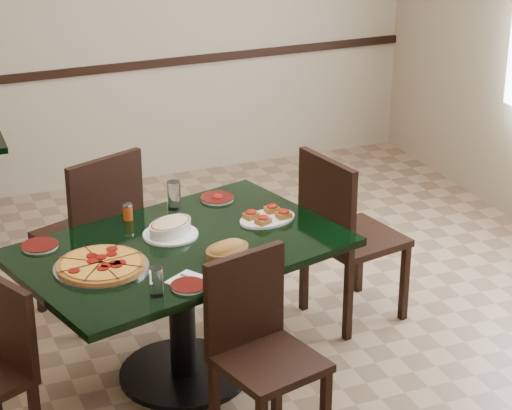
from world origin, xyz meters
name	(u,v)px	position (x,y,z in m)	size (l,w,h in m)	color
floor	(233,361)	(0.00, 0.00, 0.00)	(5.50, 5.50, 0.00)	#8D6F51
room_shell	(280,52)	(1.02, 1.73, 1.17)	(5.50, 5.50, 5.50)	silver
main_table	(181,278)	(-0.28, -0.03, 0.57)	(1.76, 1.37, 0.75)	black
chair_far	(95,227)	(-0.53, 0.73, 0.57)	(0.61, 0.61, 1.01)	black
chair_near	(259,341)	(-0.12, -0.65, 0.51)	(0.51, 0.51, 0.91)	black
chair_right	(343,229)	(0.74, 0.20, 0.56)	(0.55, 0.55, 1.00)	black
pepperoni_pizza	(101,265)	(-0.70, -0.14, 0.77)	(0.45, 0.45, 0.04)	#AAAAB1
lasagna_casserole	(170,227)	(-0.29, 0.09, 0.80)	(0.30, 0.28, 0.09)	silver
bread_basket	(227,252)	(-0.13, -0.27, 0.79)	(0.28, 0.25, 0.10)	brown
bruschetta_platter	(267,216)	(0.23, 0.08, 0.77)	(0.34, 0.27, 0.05)	silver
side_plate_near	(189,286)	(-0.39, -0.47, 0.76)	(0.16, 0.16, 0.02)	silver
side_plate_far_r	(217,198)	(0.09, 0.44, 0.76)	(0.18, 0.18, 0.03)	silver
side_plate_far_l	(40,246)	(-0.92, 0.20, 0.76)	(0.18, 0.18, 0.02)	silver
napkin_setting	(189,280)	(-0.37, -0.42, 0.75)	(0.22, 0.22, 0.01)	silver
water_glass_a	(174,195)	(-0.17, 0.40, 0.83)	(0.07, 0.07, 0.15)	silver
water_glass_b	(156,282)	(-0.54, -0.49, 0.82)	(0.06, 0.06, 0.13)	silver
pepper_shaker	(128,212)	(-0.43, 0.36, 0.80)	(0.05, 0.05, 0.09)	#C04A14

